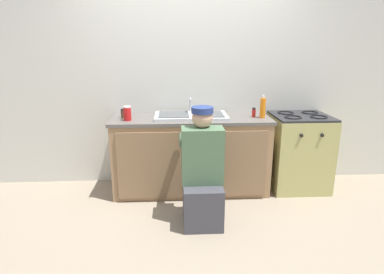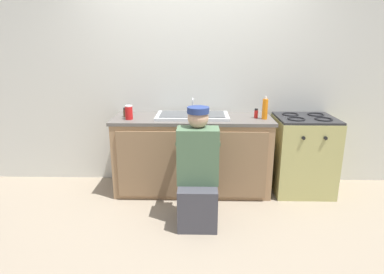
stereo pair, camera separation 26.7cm
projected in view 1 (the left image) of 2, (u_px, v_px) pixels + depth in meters
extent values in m
plane|color=gray|center=(193.00, 200.00, 3.51)|extent=(12.00, 12.00, 0.00)
cube|color=silver|center=(189.00, 79.00, 3.80)|extent=(6.00, 0.10, 2.50)
cube|color=#997551|center=(191.00, 155.00, 3.69)|extent=(1.72, 0.60, 0.83)
cube|color=#866747|center=(153.00, 166.00, 3.37)|extent=(0.76, 0.02, 0.73)
cube|color=#866747|center=(231.00, 164.00, 3.41)|extent=(0.76, 0.02, 0.73)
cube|color=#5B5651|center=(191.00, 119.00, 3.57)|extent=(1.76, 0.62, 0.04)
cube|color=silver|center=(191.00, 116.00, 3.56)|extent=(0.80, 0.44, 0.03)
cube|color=#4C4F51|center=(174.00, 114.00, 3.55)|extent=(0.33, 0.35, 0.01)
cube|color=#4C4F51|center=(208.00, 114.00, 3.57)|extent=(0.33, 0.35, 0.01)
cylinder|color=#B7BABF|center=(190.00, 106.00, 3.72)|extent=(0.02, 0.02, 0.18)
cylinder|color=#B7BABF|center=(190.00, 99.00, 3.62)|extent=(0.02, 0.16, 0.02)
cube|color=tan|center=(298.00, 153.00, 3.76)|extent=(0.64, 0.60, 0.85)
cube|color=#262628|center=(302.00, 116.00, 3.64)|extent=(0.63, 0.59, 0.02)
torus|color=black|center=(293.00, 117.00, 3.51)|extent=(0.19, 0.19, 0.02)
torus|color=black|center=(319.00, 117.00, 3.52)|extent=(0.19, 0.19, 0.02)
torus|color=black|center=(286.00, 113.00, 3.74)|extent=(0.19, 0.19, 0.02)
torus|color=black|center=(310.00, 112.00, 3.75)|extent=(0.19, 0.19, 0.02)
cylinder|color=black|center=(301.00, 136.00, 3.37)|extent=(0.04, 0.02, 0.04)
cylinder|color=black|center=(322.00, 135.00, 3.38)|extent=(0.04, 0.02, 0.04)
cube|color=#3F3F47|center=(202.00, 204.00, 3.01)|extent=(0.36, 0.40, 0.40)
cube|color=#4C6B4C|center=(202.00, 155.00, 2.95)|extent=(0.38, 0.22, 0.52)
sphere|color=tan|center=(202.00, 118.00, 2.89)|extent=(0.19, 0.19, 0.19)
cylinder|color=navy|center=(202.00, 110.00, 2.87)|extent=(0.20, 0.20, 0.06)
cube|color=navy|center=(202.00, 110.00, 2.96)|extent=(0.13, 0.09, 0.02)
cylinder|color=#4C6B4C|center=(183.00, 140.00, 3.10)|extent=(0.08, 0.30, 0.08)
cylinder|color=#4C6B4C|center=(218.00, 140.00, 3.12)|extent=(0.08, 0.30, 0.08)
cylinder|color=orange|center=(263.00, 108.00, 3.50)|extent=(0.06, 0.06, 0.22)
cylinder|color=white|center=(263.00, 97.00, 3.47)|extent=(0.03, 0.03, 0.03)
cylinder|color=red|center=(254.00, 113.00, 3.57)|extent=(0.04, 0.04, 0.08)
cylinder|color=black|center=(254.00, 109.00, 3.55)|extent=(0.04, 0.04, 0.02)
cylinder|color=#513823|center=(123.00, 114.00, 3.50)|extent=(0.04, 0.04, 0.08)
cylinder|color=black|center=(122.00, 110.00, 3.49)|extent=(0.04, 0.04, 0.02)
cylinder|color=red|center=(127.00, 114.00, 3.39)|extent=(0.08, 0.08, 0.14)
cylinder|color=white|center=(127.00, 107.00, 3.37)|extent=(0.08, 0.08, 0.01)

